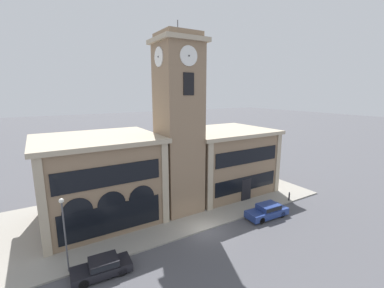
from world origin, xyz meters
TOP-DOWN VIEW (x-y plane):
  - ground_plane at (0.00, 0.00)m, footprint 300.00×300.00m
  - sidewalk_kerb at (0.00, 7.55)m, footprint 36.62×15.10m
  - clock_tower at (-0.00, 5.52)m, footprint 5.00×5.00m
  - town_hall_left_wing at (-8.23, 8.20)m, footprint 12.26×10.43m
  - town_hall_right_wing at (8.38, 8.21)m, footprint 12.56×10.43m
  - parked_car_near at (-10.22, -1.12)m, footprint 4.42×2.04m
  - parked_car_mid at (7.40, -1.12)m, footprint 4.96×2.15m
  - street_lamp at (-12.40, 0.43)m, footprint 0.36×0.36m
  - bollard at (12.96, 0.39)m, footprint 0.18×0.18m

SIDE VIEW (x-z plane):
  - ground_plane at x=0.00m, z-range 0.00..0.00m
  - sidewalk_kerb at x=0.00m, z-range 0.00..0.15m
  - bollard at x=12.96m, z-range 0.14..1.20m
  - parked_car_near at x=-10.22m, z-range 0.04..1.36m
  - parked_car_mid at x=7.40m, z-range 0.04..1.53m
  - street_lamp at x=-12.40m, z-range 1.06..7.00m
  - town_hall_right_wing at x=8.38m, z-range 0.03..8.58m
  - town_hall_left_wing at x=-8.23m, z-range 0.02..9.10m
  - clock_tower at x=0.00m, z-range -0.55..20.22m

